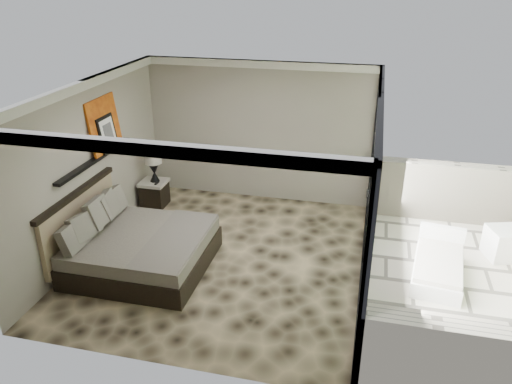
% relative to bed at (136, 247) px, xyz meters
% --- Properties ---
extents(floor, '(5.00, 5.00, 0.00)m').
position_rel_bed_xyz_m(floor, '(1.28, 0.54, -0.34)').
color(floor, black).
rests_on(floor, ground).
extents(ceiling, '(4.50, 5.00, 0.02)m').
position_rel_bed_xyz_m(ceiling, '(1.28, 0.54, 2.45)').
color(ceiling, silver).
rests_on(ceiling, back_wall).
extents(back_wall, '(4.50, 0.02, 2.80)m').
position_rel_bed_xyz_m(back_wall, '(1.28, 3.03, 1.06)').
color(back_wall, gray).
rests_on(back_wall, floor).
extents(left_wall, '(0.02, 5.00, 2.80)m').
position_rel_bed_xyz_m(left_wall, '(-0.96, 0.54, 1.06)').
color(left_wall, gray).
rests_on(left_wall, floor).
extents(glass_wall, '(0.08, 5.00, 2.80)m').
position_rel_bed_xyz_m(glass_wall, '(3.53, 0.54, 1.06)').
color(glass_wall, white).
rests_on(glass_wall, floor).
extents(terrace_slab, '(3.00, 5.00, 0.12)m').
position_rel_bed_xyz_m(terrace_slab, '(5.03, 0.54, -0.40)').
color(terrace_slab, '#BEB5A2').
rests_on(terrace_slab, ground).
extents(picture_ledge, '(0.12, 2.20, 0.05)m').
position_rel_bed_xyz_m(picture_ledge, '(-0.90, 0.64, 1.16)').
color(picture_ledge, black).
rests_on(picture_ledge, left_wall).
extents(bed, '(2.08, 2.02, 1.15)m').
position_rel_bed_xyz_m(bed, '(0.00, 0.00, 0.00)').
color(bed, black).
rests_on(bed, floor).
extents(nightstand, '(0.60, 0.60, 0.50)m').
position_rel_bed_xyz_m(nightstand, '(-0.65, 2.14, -0.09)').
color(nightstand, black).
rests_on(nightstand, floor).
extents(table_lamp, '(0.33, 0.33, 0.61)m').
position_rel_bed_xyz_m(table_lamp, '(-0.62, 2.16, 0.57)').
color(table_lamp, black).
rests_on(table_lamp, nightstand).
extents(abstract_canvas, '(0.13, 0.90, 0.90)m').
position_rel_bed_xyz_m(abstract_canvas, '(-0.92, 1.05, 1.64)').
color(abstract_canvas, '#C46210').
rests_on(abstract_canvas, picture_ledge).
extents(framed_print, '(0.11, 0.50, 0.60)m').
position_rel_bed_xyz_m(framed_print, '(-0.86, 1.03, 1.49)').
color(framed_print, black).
rests_on(framed_print, picture_ledge).
extents(ottoman, '(0.63, 0.63, 0.51)m').
position_rel_bed_xyz_m(ottoman, '(5.73, 1.64, -0.09)').
color(ottoman, silver).
rests_on(ottoman, terrace_slab).
extents(lounger, '(0.89, 1.51, 0.56)m').
position_rel_bed_xyz_m(lounger, '(4.64, 0.81, -0.17)').
color(lounger, silver).
rests_on(lounger, terrace_slab).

